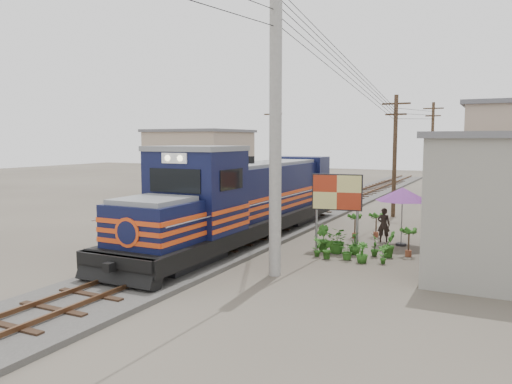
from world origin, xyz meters
The scene contains 14 objects.
ground centered at (0.00, 0.00, 0.00)m, with size 120.00×120.00×0.00m, color #473F35.
ballast centered at (0.00, 10.00, 0.08)m, with size 3.60×70.00×0.16m, color #595651.
track centered at (0.00, 10.00, 0.26)m, with size 1.15×70.00×0.12m.
locomotive centered at (0.00, 3.98, 1.78)m, with size 3.04×16.53×4.10m.
utility_pole_main centered at (3.50, -0.50, 5.00)m, with size 0.40×0.40×10.00m.
wooden_pole_mid centered at (4.50, 14.00, 3.68)m, with size 1.60×0.24×7.00m.
wooden_pole_far centered at (4.80, 28.00, 3.93)m, with size 1.60×0.24×7.50m.
wooden_pole_left centered at (-5.00, 18.00, 3.68)m, with size 1.60×0.24×7.00m.
power_lines centered at (-0.14, 8.49, 7.56)m, with size 9.65×19.00×3.30m.
shophouse_left centered at (-10.00, 16.00, 2.61)m, with size 6.30×6.30×5.20m.
billboard centered at (4.20, 3.98, 2.28)m, with size 2.00×0.43×3.10m.
market_umbrella centered at (6.39, 6.10, 2.17)m, with size 2.47×2.47×2.47m.
vendor centered at (5.55, 6.53, 0.75)m, with size 0.55×0.36×1.50m, color black.
plant_nursery centered at (4.85, 3.31, 0.47)m, with size 3.24×1.92×1.06m.
Camera 1 is at (10.10, -15.21, 4.46)m, focal length 35.00 mm.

